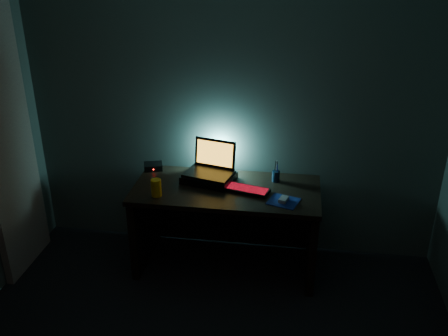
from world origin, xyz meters
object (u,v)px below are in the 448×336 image
Objects in this scene: juice_glass at (156,188)px; pen_cup at (276,176)px; laptop at (211,165)px; keyboard at (241,189)px; router at (153,166)px; mouse at (284,199)px.

pen_cup is at bearing 23.46° from juice_glass.
juice_glass is (-0.90, -0.39, 0.02)m from pen_cup.
juice_glass is at bearing -121.42° from laptop.
juice_glass is (-0.64, -0.19, 0.06)m from keyboard.
keyboard is 0.67m from juice_glass.
keyboard is 5.06× the size of pen_cup.
keyboard is at bearing -37.40° from router.
mouse is 0.50× the size of router.
keyboard is at bearing -142.28° from pen_cup.
laptop is at bearing 161.10° from keyboard.
router is (-0.80, 0.28, 0.01)m from keyboard.
laptop reaches higher than juice_glass.
keyboard is 3.40× the size of juice_glass.
laptop is at bearing 170.41° from mouse.
laptop is 3.14× the size of juice_glass.
mouse is at bearing -38.32° from router.
juice_glass reaches higher than router.
juice_glass is 0.50m from router.
pen_cup is at bearing 120.73° from mouse.
juice_glass is (-0.37, -0.37, -0.05)m from laptop.
pen_cup reaches higher than router.
keyboard is at bearing 16.47° from juice_glass.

